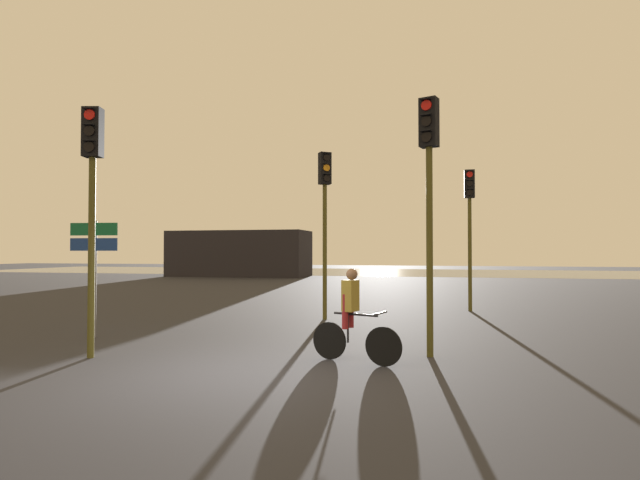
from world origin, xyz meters
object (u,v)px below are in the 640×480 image
traffic_light_near_right (429,177)px  traffic_light_center (325,204)px  traffic_light_near_left (92,184)px  traffic_light_far_right (470,213)px  direction_sign_post (94,257)px  cyclist (352,315)px  distant_building (240,254)px

traffic_light_near_right → traffic_light_center: size_ratio=1.01×
traffic_light_near_right → traffic_light_near_left: (-5.96, -1.46, -0.13)m
traffic_light_near_right → traffic_light_center: traffic_light_near_right is taller
traffic_light_center → traffic_light_near_left: size_ratio=1.04×
traffic_light_far_right → traffic_light_near_left: size_ratio=1.00×
traffic_light_near_left → direction_sign_post: 2.63m
direction_sign_post → cyclist: bearing=162.9°
traffic_light_center → direction_sign_post: (-4.37, -4.03, -1.46)m
traffic_light_near_right → traffic_light_near_left: bearing=32.7°
cyclist → traffic_light_near_left: bearing=-62.5°
distant_building → traffic_light_center: (11.61, -22.21, 1.53)m
traffic_light_near_left → cyclist: (4.66, 0.71, -2.32)m
traffic_light_far_right → cyclist: (-2.50, -8.09, -2.33)m
traffic_light_near_left → cyclist: traffic_light_near_left is taller
traffic_light_near_right → direction_sign_post: (-7.29, 0.36, -1.48)m
traffic_light_near_right → cyclist: (-1.30, -0.76, -2.45)m
traffic_light_far_right → traffic_light_near_left: traffic_light_far_right is taller
distant_building → cyclist: distant_building is taller
distant_building → traffic_light_near_right: (14.53, -26.60, 1.54)m
distant_building → direction_sign_post: 27.22m
distant_building → traffic_light_far_right: (15.72, -19.26, 1.42)m
traffic_light_center → cyclist: size_ratio=2.89×
traffic_light_near_left → traffic_light_near_right: bearing=-178.6°
traffic_light_near_right → traffic_light_center: 5.27m
traffic_light_far_right → distant_building: bearing=-51.0°
traffic_light_near_left → direction_sign_post: size_ratio=1.74×
traffic_light_near_left → direction_sign_post: traffic_light_near_left is taller
distant_building → traffic_light_far_right: bearing=-50.8°
traffic_light_near_right → traffic_light_center: bearing=-37.4°
traffic_light_near_left → cyclist: 5.25m
traffic_light_far_right → direction_sign_post: bearing=39.2°
distant_building → traffic_light_near_left: size_ratio=2.33×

